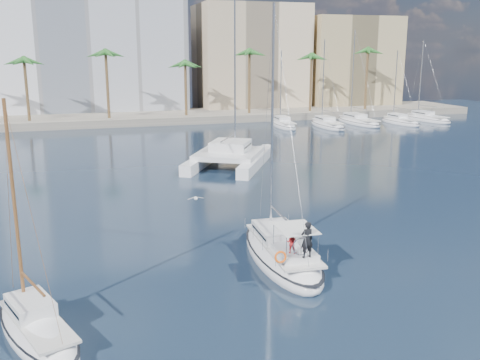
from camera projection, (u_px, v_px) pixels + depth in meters
name	position (u px, v px, depth m)	size (l,w,h in m)	color
ground	(264.00, 239.00, 33.62)	(160.00, 160.00, 0.00)	black
quay	(143.00, 117.00, 90.14)	(120.00, 14.00, 1.20)	gray
building_modern	(63.00, 37.00, 94.69)	(42.00, 16.00, 28.00)	white
building_beige	(250.00, 59.00, 102.57)	(20.00, 14.00, 20.00)	beige
building_tan_right	(348.00, 64.00, 106.67)	(18.00, 12.00, 18.00)	tan
palm_centre	(143.00, 59.00, 84.14)	(3.60, 3.60, 12.30)	brown
palm_right	(338.00, 58.00, 93.86)	(3.60, 3.60, 12.30)	brown
main_sloop	(282.00, 253.00, 30.02)	(3.70, 10.14, 14.83)	white
small_sloop	(37.00, 329.00, 21.98)	(4.70, 7.53, 10.35)	white
catamaran	(230.00, 154.00, 55.33)	(12.48, 14.92, 19.32)	white
seagull	(196.00, 198.00, 38.89)	(1.20, 0.52, 0.22)	silver
moored_yacht_a	(284.00, 127.00, 82.99)	(2.72, 9.35, 11.90)	white
moored_yacht_b	(327.00, 127.00, 82.99)	(3.14, 10.78, 13.72)	white
moored_yacht_c	(358.00, 124.00, 86.71)	(3.55, 12.21, 15.54)	white
moored_yacht_d	(400.00, 124.00, 86.71)	(2.72, 9.35, 11.90)	white
moored_yacht_e	(427.00, 121.00, 90.43)	(3.14, 10.78, 13.72)	white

